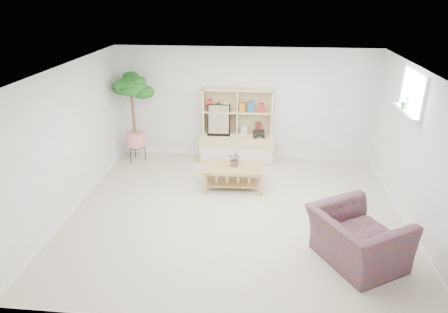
# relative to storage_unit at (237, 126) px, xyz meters

# --- Properties ---
(floor) EXTENTS (5.50, 5.00, 0.01)m
(floor) POSITION_rel_storage_unit_xyz_m (0.13, -2.24, -0.79)
(floor) COLOR #BBB29A
(floor) RESTS_ON ground
(ceiling) EXTENTS (5.50, 5.00, 0.01)m
(ceiling) POSITION_rel_storage_unit_xyz_m (0.13, -2.24, 1.61)
(ceiling) COLOR white
(ceiling) RESTS_ON walls
(walls) EXTENTS (5.51, 5.01, 2.40)m
(walls) POSITION_rel_storage_unit_xyz_m (0.13, -2.24, 0.41)
(walls) COLOR silver
(walls) RESTS_ON floor
(baseboard) EXTENTS (5.50, 5.00, 0.10)m
(baseboard) POSITION_rel_storage_unit_xyz_m (0.13, -2.24, -0.74)
(baseboard) COLOR white
(baseboard) RESTS_ON floor
(window) EXTENTS (0.10, 0.98, 0.68)m
(window) POSITION_rel_storage_unit_xyz_m (2.86, -1.64, 1.21)
(window) COLOR white
(window) RESTS_ON walls
(window_sill) EXTENTS (0.14, 1.00, 0.04)m
(window_sill) POSITION_rel_storage_unit_xyz_m (2.80, -1.64, 0.89)
(window_sill) COLOR white
(window_sill) RESTS_ON walls
(storage_unit) EXTENTS (1.57, 0.53, 1.57)m
(storage_unit) POSITION_rel_storage_unit_xyz_m (0.00, 0.00, 0.00)
(storage_unit) COLOR tan
(storage_unit) RESTS_ON floor
(poster) EXTENTS (0.49, 0.12, 0.67)m
(poster) POSITION_rel_storage_unit_xyz_m (-0.39, -0.05, 0.14)
(poster) COLOR gold
(poster) RESTS_ON storage_unit
(toy_truck) EXTENTS (0.35, 0.27, 0.17)m
(toy_truck) POSITION_rel_storage_unit_xyz_m (0.46, -0.09, -0.11)
(toy_truck) COLOR black
(toy_truck) RESTS_ON storage_unit
(coffee_table) EXTENTS (1.11, 0.63, 0.44)m
(coffee_table) POSITION_rel_storage_unit_xyz_m (0.02, -1.31, -0.57)
(coffee_table) COLOR #B1864A
(coffee_table) RESTS_ON floor
(table_plant) EXTENTS (0.31, 0.29, 0.29)m
(table_plant) POSITION_rel_storage_unit_xyz_m (0.05, -1.30, -0.20)
(table_plant) COLOR #1A6E28
(table_plant) RESTS_ON coffee_table
(floor_tree) EXTENTS (0.71, 0.71, 1.91)m
(floor_tree) POSITION_rel_storage_unit_xyz_m (-2.17, -0.23, 0.17)
(floor_tree) COLOR #19501A
(floor_tree) RESTS_ON floor
(armchair) EXTENTS (1.45, 1.50, 0.85)m
(armchair) POSITION_rel_storage_unit_xyz_m (1.87, -3.33, -0.36)
(armchair) COLOR navy
(armchair) RESTS_ON floor
(sill_plant) EXTENTS (0.16, 0.14, 0.23)m
(sill_plant) POSITION_rel_storage_unit_xyz_m (2.80, -1.53, 1.03)
(sill_plant) COLOR #19501A
(sill_plant) RESTS_ON window_sill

